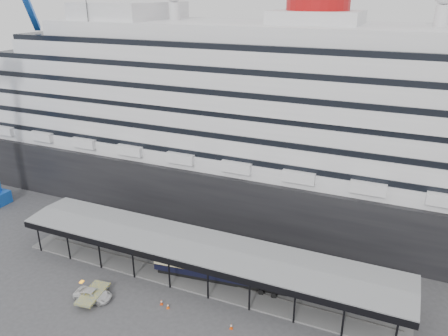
{
  "coord_description": "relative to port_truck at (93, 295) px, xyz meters",
  "views": [
    {
      "loc": [
        23.45,
        -41.49,
        37.51
      ],
      "look_at": [
        2.13,
        8.0,
        15.82
      ],
      "focal_mm": 35.0,
      "sensor_mm": 36.0,
      "label": 1
    }
  ],
  "objects": [
    {
      "name": "platform_canopy",
      "position": [
        10.91,
        10.25,
        1.67
      ],
      "size": [
        56.0,
        9.18,
        5.3
      ],
      "color": "slate",
      "rests_on": "ground"
    },
    {
      "name": "pullman_carriage",
      "position": [
        14.03,
        10.25,
        1.66
      ],
      "size": [
        19.63,
        4.78,
        19.11
      ],
      "rotation": [
        0.0,
        0.0,
        0.12
      ],
      "color": "black",
      "rests_on": "ground"
    },
    {
      "name": "traffic_cone_right",
      "position": [
        18.77,
        2.13,
        -0.32
      ],
      "size": [
        0.43,
        0.43,
        0.76
      ],
      "rotation": [
        0.0,
        0.0,
        0.09
      ],
      "color": "#D4440B",
      "rests_on": "ground"
    },
    {
      "name": "port_truck",
      "position": [
        0.0,
        0.0,
        0.0
      ],
      "size": [
        5.25,
        2.9,
        1.39
      ],
      "primitive_type": "imported",
      "rotation": [
        0.0,
        0.0,
        1.69
      ],
      "color": "silver",
      "rests_on": "ground"
    },
    {
      "name": "traffic_cone_mid",
      "position": [
        8.8,
        2.62,
        -0.32
      ],
      "size": [
        0.51,
        0.51,
        0.76
      ],
      "rotation": [
        0.0,
        0.0,
        0.4
      ],
      "color": "red",
      "rests_on": "ground"
    },
    {
      "name": "cruise_ship",
      "position": [
        10.96,
        37.25,
        17.65
      ],
      "size": [
        130.0,
        30.0,
        43.9
      ],
      "color": "black",
      "rests_on": "ground"
    },
    {
      "name": "traffic_cone_left",
      "position": [
        9.93,
        2.32,
        -0.33
      ],
      "size": [
        0.49,
        0.49,
        0.73
      ],
      "rotation": [
        0.0,
        0.0,
        0.4
      ],
      "color": "#F65B0D",
      "rests_on": "ground"
    },
    {
      "name": "ground",
      "position": [
        10.91,
        5.25,
        -0.7
      ],
      "size": [
        200.0,
        200.0,
        0.0
      ],
      "primitive_type": "plane",
      "color": "#3D3D40",
      "rests_on": "ground"
    }
  ]
}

